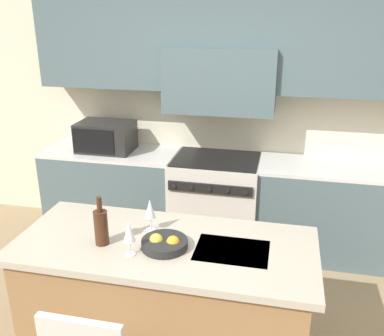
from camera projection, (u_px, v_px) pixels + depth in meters
back_cabinetry at (222, 83)px, 4.14m from camera, size 10.00×0.46×2.70m
back_counter at (216, 201)px, 4.31m from camera, size 3.55×0.62×0.91m
range_stove at (215, 202)px, 4.29m from camera, size 0.85×0.70×0.92m
microwave at (106, 137)px, 4.33m from camera, size 0.55×0.39×0.30m
kitchen_island at (166, 303)px, 2.81m from camera, size 1.87×0.82×0.92m
wine_bottle at (101, 226)px, 2.60m from camera, size 0.09×0.09×0.31m
wine_glass_near at (129, 232)px, 2.46m from camera, size 0.07×0.07×0.22m
wine_glass_far at (150, 209)px, 2.75m from camera, size 0.07×0.07×0.22m
fruit_bowl at (164, 243)px, 2.58m from camera, size 0.28×0.28×0.09m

